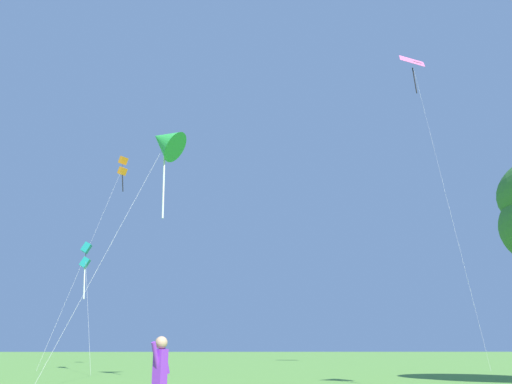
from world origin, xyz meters
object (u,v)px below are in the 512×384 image
kite_green_small (165,142)px  kite_pink_low (414,71)px  kite_orange_box (123,167)px  person_far_back (160,374)px  kite_teal_box (86,257)px

kite_green_small → kite_pink_low: 32.52m
kite_orange_box → person_far_back: (9.12, -36.20, -16.63)m
kite_orange_box → person_far_back: 40.87m
kite_teal_box → kite_pink_low: (28.52, 6.61, 19.77)m
kite_teal_box → person_far_back: size_ratio=5.13×
kite_pink_low → person_far_back: 48.07m
kite_teal_box → kite_green_small: (7.19, -12.42, 4.26)m
person_far_back → kite_pink_low: bearing=61.8°
kite_teal_box → person_far_back: bearing=-71.4°
kite_orange_box → person_far_back: size_ratio=10.56×
kite_orange_box → kite_teal_box: bearing=-93.8°
kite_green_small → person_far_back: kite_green_small is taller
kite_orange_box → kite_pink_low: kite_pink_low is taller
kite_orange_box → kite_teal_box: (-0.51, -7.61, -9.67)m
kite_green_small → person_far_back: 19.83m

